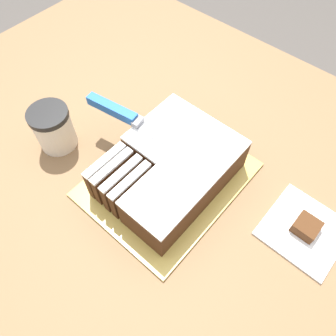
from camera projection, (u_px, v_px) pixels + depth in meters
name	position (u px, v px, depth m)	size (l,w,h in m)	color
ground_plane	(161.00, 267.00, 1.58)	(8.00, 8.00, 0.00)	#4C4742
countertop	(159.00, 229.00, 1.19)	(1.40, 1.10, 0.94)	brown
cake_board	(168.00, 179.00, 0.75)	(0.29, 0.36, 0.01)	gold
cake	(172.00, 167.00, 0.72)	(0.22, 0.29, 0.09)	#472814
knife	(126.00, 116.00, 0.73)	(0.34, 0.08, 0.02)	silver
coffee_cup	(54.00, 128.00, 0.77)	(0.09, 0.09, 0.11)	beige
paper_napkin	(304.00, 230.00, 0.69)	(0.16, 0.16, 0.01)	white
brownie	(306.00, 227.00, 0.67)	(0.05, 0.05, 0.03)	#472814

